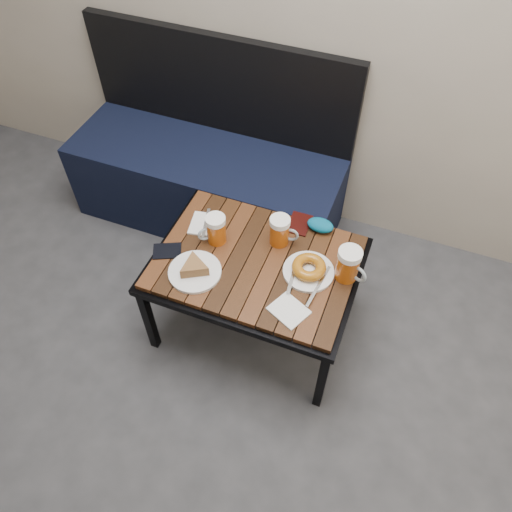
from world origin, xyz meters
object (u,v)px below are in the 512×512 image
(beer_mug_right, at_px, (349,265))
(passport_navy, at_px, (167,251))
(knit_pouch, at_px, (320,225))
(bench, at_px, (209,177))
(cafe_table, at_px, (256,267))
(plate_bagel, at_px, (309,269))
(beer_mug_centre, at_px, (280,231))
(beer_mug_left, at_px, (216,229))
(passport_burgundy, at_px, (299,224))
(plate_pie, at_px, (194,269))

(beer_mug_right, height_order, passport_navy, beer_mug_right)
(knit_pouch, bearing_deg, bench, 154.62)
(passport_navy, bearing_deg, cafe_table, 78.59)
(bench, xyz_separation_m, plate_bagel, (0.72, -0.57, 0.22))
(bench, height_order, knit_pouch, bench)
(cafe_table, height_order, beer_mug_centre, beer_mug_centre)
(bench, xyz_separation_m, knit_pouch, (0.69, -0.33, 0.22))
(bench, height_order, passport_navy, bench)
(beer_mug_left, relative_size, knit_pouch, 1.17)
(beer_mug_left, bearing_deg, plate_bagel, 135.37)
(bench, xyz_separation_m, passport_burgundy, (0.60, -0.33, 0.20))
(cafe_table, relative_size, beer_mug_left, 6.26)
(cafe_table, xyz_separation_m, passport_navy, (-0.36, -0.09, 0.05))
(beer_mug_left, relative_size, passport_burgundy, 1.05)
(beer_mug_left, height_order, passport_burgundy, beer_mug_left)
(plate_pie, relative_size, passport_burgundy, 1.67)
(passport_navy, bearing_deg, plate_bagel, 75.06)
(beer_mug_right, distance_m, plate_bagel, 0.16)
(cafe_table, relative_size, passport_burgundy, 6.60)
(beer_mug_centre, xyz_separation_m, passport_navy, (-0.42, -0.22, -0.07))
(cafe_table, bearing_deg, plate_pie, -144.05)
(beer_mug_right, distance_m, knit_pouch, 0.27)
(bench, height_order, cafe_table, bench)
(plate_bagel, distance_m, passport_navy, 0.59)
(passport_navy, bearing_deg, beer_mug_centre, 92.50)
(beer_mug_right, xyz_separation_m, plate_bagel, (-0.15, -0.04, -0.05))
(bench, xyz_separation_m, beer_mug_right, (0.86, -0.53, 0.27))
(beer_mug_centre, relative_size, passport_burgundy, 1.06)
(beer_mug_centre, bearing_deg, passport_navy, -159.90)
(beer_mug_centre, height_order, plate_bagel, beer_mug_centre)
(beer_mug_centre, distance_m, plate_pie, 0.38)
(beer_mug_left, distance_m, plate_bagel, 0.42)
(passport_burgundy, bearing_deg, bench, 149.97)
(passport_burgundy, bearing_deg, plate_bagel, -65.11)
(bench, relative_size, passport_burgundy, 11.01)
(bench, xyz_separation_m, beer_mug_left, (0.30, -0.55, 0.27))
(beer_mug_right, height_order, plate_pie, beer_mug_right)
(beer_mug_centre, relative_size, plate_bagel, 0.50)
(bench, bearing_deg, plate_pie, -68.17)
(beer_mug_right, distance_m, plate_pie, 0.60)
(cafe_table, xyz_separation_m, plate_bagel, (0.22, 0.02, 0.07))
(beer_mug_centre, distance_m, knit_pouch, 0.19)
(beer_mug_left, relative_size, beer_mug_centre, 0.99)
(bench, distance_m, beer_mug_left, 0.68)
(knit_pouch, bearing_deg, plate_bagel, -84.18)
(beer_mug_left, bearing_deg, plate_pie, 46.11)
(bench, relative_size, beer_mug_left, 10.44)
(plate_pie, xyz_separation_m, plate_bagel, (0.42, 0.16, -0.00))
(cafe_table, distance_m, plate_bagel, 0.23)
(beer_mug_right, distance_m, passport_navy, 0.74)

